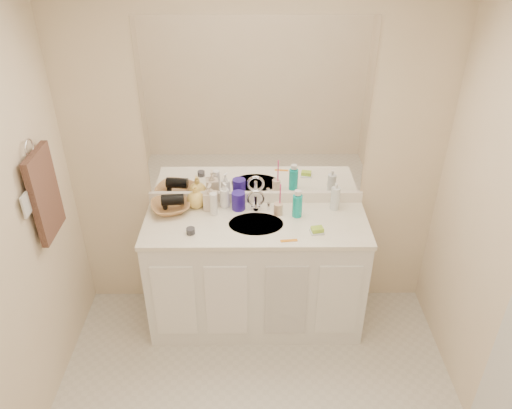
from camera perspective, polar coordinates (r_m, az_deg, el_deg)
name	(u,v)px	position (r m, az deg, el deg)	size (l,w,h in m)	color
ceiling	(258,17)	(1.80, 0.20, 20.65)	(2.60, 2.60, 0.02)	white
wall_back	(256,161)	(3.44, -0.03, 4.98)	(2.60, 0.02, 2.40)	beige
vanity_cabinet	(256,274)	(3.63, 0.00, -8.00)	(1.50, 0.55, 0.85)	white
countertop	(256,224)	(3.37, -0.01, -2.23)	(1.52, 0.57, 0.03)	white
backsplash	(256,197)	(3.56, -0.03, 0.84)	(1.52, 0.03, 0.08)	white
sink_basin	(256,225)	(3.35, 0.00, -2.38)	(0.37, 0.37, 0.02)	beige
faucet	(256,203)	(3.46, -0.02, 0.21)	(0.02, 0.02, 0.11)	silver
mirror	(256,112)	(3.28, -0.03, 10.56)	(1.48, 0.01, 1.20)	white
blue_mug	(238,201)	(3.47, -2.02, 0.43)	(0.10, 0.10, 0.13)	#251389
tan_cup	(278,209)	(3.42, 2.57, -0.51)	(0.06, 0.06, 0.08)	beige
toothbrush	(280,195)	(3.37, 2.78, 1.04)	(0.01, 0.01, 0.19)	#EA3D84
mouthwash_bottle	(297,206)	(3.39, 4.74, -0.16)	(0.07, 0.07, 0.16)	#0EACA4
clear_pump_bottle	(335,198)	(3.50, 9.03, 0.70)	(0.06, 0.06, 0.17)	white
soap_dish	(317,232)	(3.28, 6.99, -3.11)	(0.09, 0.07, 0.01)	white
green_soap	(317,229)	(3.27, 7.01, -2.83)	(0.08, 0.05, 0.03)	#93C12F
orange_comb	(289,241)	(3.19, 3.78, -4.13)	(0.11, 0.02, 0.00)	orange
dark_jar	(191,231)	(3.27, -7.48, -3.01)	(0.06, 0.06, 0.04)	#34343B
extra_white_bottle	(214,204)	(3.41, -4.87, 0.05)	(0.05, 0.05, 0.16)	white
soap_bottle_white	(225,195)	(3.48, -3.61, 1.10)	(0.07, 0.07, 0.19)	white
soap_bottle_cream	(210,197)	(3.46, -5.24, 0.87)	(0.09, 0.09, 0.19)	beige
soap_bottle_yellow	(196,197)	(3.51, -6.90, 0.90)	(0.13, 0.13, 0.16)	#F5CD5F
wicker_basket	(171,207)	(3.51, -9.74, -0.27)	(0.26, 0.26, 0.06)	#A67242
hair_dryer	(173,200)	(3.48, -9.50, 0.54)	(0.08, 0.08, 0.15)	black
towel_ring	(29,148)	(3.08, -24.49, 5.90)	(0.11, 0.11, 0.01)	silver
hand_towel	(45,194)	(3.20, -22.99, 1.09)	(0.04, 0.32, 0.55)	#38241E
switch_plate	(26,205)	(3.03, -24.80, -0.03)	(0.01, 0.09, 0.13)	silver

